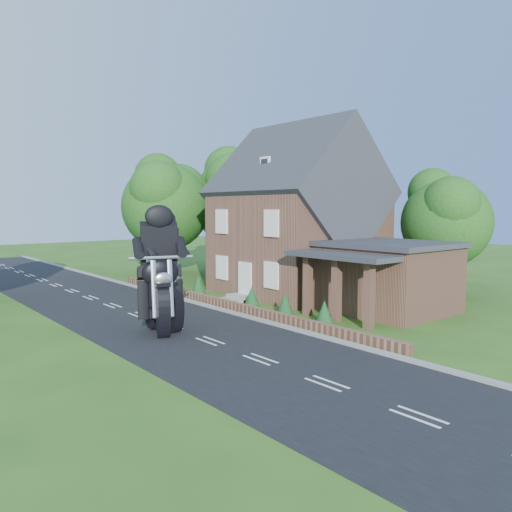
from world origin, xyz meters
TOP-DOWN VIEW (x-y plane):
  - ground at (0.00, 0.00)m, footprint 120.00×120.00m
  - road at (0.00, 0.00)m, footprint 7.00×80.00m
  - kerb at (3.65, 0.00)m, footprint 0.30×80.00m
  - garden_wall at (4.30, 5.00)m, footprint 0.30×22.00m
  - house at (10.49, 6.00)m, footprint 9.54×8.64m
  - annex at (9.87, -0.80)m, footprint 7.05×5.94m
  - tree_annex_side at (17.13, 0.10)m, footprint 5.64×5.20m
  - tree_house_right at (16.65, 8.62)m, footprint 6.51×6.00m
  - tree_behind_house at (14.18, 16.14)m, footprint 7.81×7.20m
  - tree_behind_left at (8.16, 17.13)m, footprint 6.94×6.40m
  - shrub_a at (5.30, -1.00)m, footprint 0.90×0.90m
  - shrub_b at (5.30, 1.50)m, footprint 0.90×0.90m
  - shrub_c at (5.30, 4.00)m, footprint 0.90×0.90m
  - shrub_d at (5.30, 9.00)m, footprint 0.90×0.90m
  - shrub_e at (5.30, 11.50)m, footprint 0.90×0.90m
  - shrub_f at (5.30, 14.00)m, footprint 0.90×0.90m
  - motorcycle_lead at (-0.49, 2.63)m, footprint 0.68×1.65m
  - motorcycle_follow at (-0.91, 2.20)m, footprint 0.94×1.72m

SIDE VIEW (x-z plane):
  - ground at x=0.00m, z-range 0.00..0.00m
  - road at x=0.00m, z-range 0.00..0.02m
  - kerb at x=3.65m, z-range 0.00..0.12m
  - garden_wall at x=4.30m, z-range 0.00..0.40m
  - shrub_a at x=5.30m, z-range 0.00..1.10m
  - shrub_b at x=5.30m, z-range 0.00..1.10m
  - shrub_c at x=5.30m, z-range 0.00..1.10m
  - shrub_d at x=5.30m, z-range 0.00..1.10m
  - shrub_e at x=5.30m, z-range 0.00..1.10m
  - shrub_f at x=5.30m, z-range 0.00..1.10m
  - motorcycle_lead at x=-0.49m, z-range 0.00..1.50m
  - motorcycle_follow at x=-0.91m, z-range 0.00..1.56m
  - annex at x=9.87m, z-range 0.05..3.49m
  - house at x=10.49m, z-range -0.78..9.46m
  - tree_annex_side at x=17.13m, z-range 0.95..8.43m
  - tree_house_right at x=16.65m, z-range 0.99..9.39m
  - tree_behind_left at x=8.16m, z-range 1.15..10.31m
  - tree_behind_house at x=14.18m, z-range 1.19..11.27m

